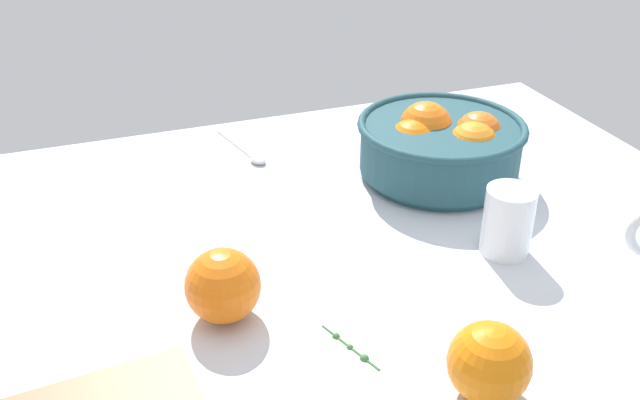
{
  "coord_description": "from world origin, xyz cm",
  "views": [
    {
      "loc": [
        -25.17,
        -71.59,
        50.15
      ],
      "look_at": [
        1.99,
        3.7,
        4.4
      ],
      "focal_mm": 39.41,
      "sensor_mm": 36.0,
      "label": 1
    }
  ],
  "objects_px": {
    "fruit_bowl": "(442,146)",
    "second_glass": "(507,226)",
    "loose_orange_0": "(223,286)",
    "spoon": "(247,152)",
    "loose_orange_1": "(489,363)"
  },
  "relations": [
    {
      "from": "fruit_bowl",
      "to": "loose_orange_0",
      "type": "height_order",
      "value": "fruit_bowl"
    },
    {
      "from": "second_glass",
      "to": "spoon",
      "type": "distance_m",
      "value": 0.45
    },
    {
      "from": "second_glass",
      "to": "spoon",
      "type": "height_order",
      "value": "second_glass"
    },
    {
      "from": "second_glass",
      "to": "loose_orange_1",
      "type": "height_order",
      "value": "second_glass"
    },
    {
      "from": "loose_orange_0",
      "to": "fruit_bowl",
      "type": "bearing_deg",
      "value": 29.44
    },
    {
      "from": "second_glass",
      "to": "loose_orange_0",
      "type": "bearing_deg",
      "value": -178.96
    },
    {
      "from": "second_glass",
      "to": "spoon",
      "type": "bearing_deg",
      "value": 121.58
    },
    {
      "from": "second_glass",
      "to": "loose_orange_0",
      "type": "distance_m",
      "value": 0.36
    },
    {
      "from": "fruit_bowl",
      "to": "second_glass",
      "type": "relative_size",
      "value": 2.81
    },
    {
      "from": "loose_orange_1",
      "to": "spoon",
      "type": "relative_size",
      "value": 0.52
    },
    {
      "from": "loose_orange_0",
      "to": "second_glass",
      "type": "bearing_deg",
      "value": 1.04
    },
    {
      "from": "fruit_bowl",
      "to": "second_glass",
      "type": "distance_m",
      "value": 0.21
    },
    {
      "from": "loose_orange_0",
      "to": "spoon",
      "type": "xyz_separation_m",
      "value": [
        0.13,
        0.39,
        -0.04
      ]
    },
    {
      "from": "loose_orange_0",
      "to": "loose_orange_1",
      "type": "distance_m",
      "value": 0.29
    },
    {
      "from": "fruit_bowl",
      "to": "spoon",
      "type": "height_order",
      "value": "fruit_bowl"
    }
  ]
}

